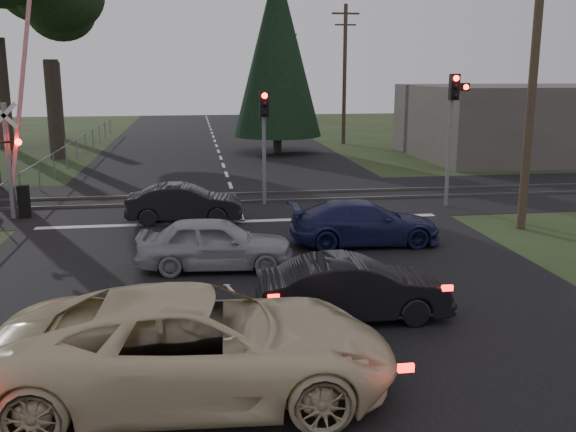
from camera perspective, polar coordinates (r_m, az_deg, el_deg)
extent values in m
plane|color=#263217|center=(13.13, -1.15, -8.67)|extent=(120.00, 120.00, 0.00)
cube|color=black|center=(22.69, -4.38, 0.55)|extent=(14.00, 100.00, 0.01)
cube|color=black|center=(24.64, -4.72, 1.52)|extent=(120.00, 8.00, 0.01)
cube|color=silver|center=(20.94, -4.02, -0.47)|extent=(13.00, 0.35, 0.00)
cube|color=#59544C|center=(23.85, -4.60, 1.26)|extent=(120.00, 0.12, 0.10)
cube|color=#59544C|center=(25.42, -4.85, 1.97)|extent=(120.00, 0.12, 0.10)
cylinder|color=slate|center=(22.90, -23.55, 4.45)|extent=(0.18, 0.18, 3.80)
cube|color=white|center=(22.66, -23.95, 8.16)|extent=(0.88, 0.03, 0.88)
cube|color=white|center=(22.66, -23.95, 8.16)|extent=(0.88, 0.03, 0.88)
cube|color=black|center=(22.75, -23.75, 6.03)|extent=(0.90, 0.06, 0.06)
sphere|color=#FF0C07|center=(22.59, -22.86, 6.07)|extent=(0.22, 0.22, 0.22)
cube|color=black|center=(23.02, -22.41, 1.17)|extent=(0.35, 0.25, 1.10)
cube|color=red|center=(22.59, -22.66, 9.79)|extent=(1.16, 0.10, 5.93)
cylinder|color=slate|center=(23.71, 14.08, 5.38)|extent=(0.14, 0.14, 3.80)
cube|color=black|center=(23.37, 14.57, 11.04)|extent=(0.32, 0.24, 0.90)
sphere|color=#FF0C07|center=(23.25, 14.73, 11.76)|extent=(0.20, 0.20, 0.20)
sphere|color=black|center=(23.25, 14.69, 11.02)|extent=(0.18, 0.18, 0.18)
sphere|color=black|center=(23.26, 14.65, 10.28)|extent=(0.18, 0.18, 0.18)
cube|color=black|center=(23.52, 15.44, 10.99)|extent=(0.28, 0.22, 0.28)
sphere|color=#FF0C07|center=(23.41, 15.55, 10.98)|extent=(0.18, 0.18, 0.18)
cylinder|color=slate|center=(23.29, -2.13, 4.88)|extent=(0.14, 0.14, 3.20)
cube|color=black|center=(22.91, -2.12, 9.90)|extent=(0.32, 0.24, 0.90)
sphere|color=#FF0C07|center=(22.77, -2.09, 10.64)|extent=(0.20, 0.20, 0.20)
sphere|color=black|center=(22.78, -2.09, 9.88)|extent=(0.18, 0.18, 0.18)
sphere|color=black|center=(22.80, -2.08, 9.13)|extent=(0.18, 0.18, 0.18)
cylinder|color=#4C3D2D|center=(20.72, 20.93, 11.13)|extent=(0.26, 0.26, 9.00)
cylinder|color=#4C3D2D|center=(43.31, 5.05, 12.35)|extent=(0.26, 0.26, 9.00)
cube|color=#4C3D2D|center=(43.45, 5.15, 17.50)|extent=(1.80, 0.12, 0.12)
cube|color=#4C3D2D|center=(43.40, 5.14, 16.58)|extent=(1.40, 0.10, 0.10)
cylinder|color=#4C3D2D|center=(67.87, 0.03, 12.54)|extent=(0.26, 0.26, 9.00)
cube|color=#4C3D2D|center=(67.97, 0.03, 15.83)|extent=(1.80, 0.12, 0.12)
cube|color=#4C3D2D|center=(67.93, 0.03, 15.24)|extent=(1.40, 0.10, 0.10)
cylinder|color=#473D33|center=(37.92, -20.05, 8.86)|extent=(0.80, 0.80, 5.40)
cylinder|color=#473D33|center=(43.68, -24.06, 9.84)|extent=(0.89, 0.89, 6.75)
cylinder|color=#473D33|center=(49.09, -19.87, 9.60)|extent=(0.80, 0.80, 5.40)
cylinder|color=#473D33|center=(38.64, -0.94, 7.15)|extent=(0.50, 0.50, 2.00)
cone|color=black|center=(38.47, -0.97, 14.58)|extent=(5.20, 5.20, 10.00)
cube|color=#59514C|center=(39.42, 21.48, 7.84)|extent=(14.00, 10.00, 4.00)
imported|color=beige|center=(9.81, -8.00, -11.34)|extent=(6.02, 3.02, 1.64)
imported|color=black|center=(12.72, 5.85, -6.48)|extent=(3.77, 1.33, 1.24)
imported|color=#97999F|center=(15.90, -6.49, -2.44)|extent=(3.94, 1.87, 1.30)
imported|color=#171D47|center=(18.18, 6.77, -0.61)|extent=(4.29, 1.84, 1.23)
imported|color=black|center=(21.01, -9.17, 1.11)|extent=(3.76, 1.48, 1.22)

